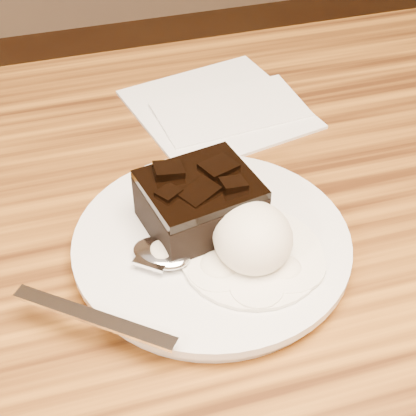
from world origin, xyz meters
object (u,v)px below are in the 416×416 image
object	(u,v)px
spoon	(162,255)
napkin	(218,108)
plate	(212,247)
brownie	(200,206)
ice_cream_scoop	(253,238)

from	to	relation	value
spoon	napkin	world-z (taller)	spoon
plate	brownie	bearing A→B (deg)	103.38
ice_cream_scoop	spoon	distance (m)	0.07
plate	ice_cream_scoop	distance (m)	0.05
plate	brownie	world-z (taller)	brownie
ice_cream_scoop	napkin	size ratio (longest dim) A/B	0.39
plate	spoon	bearing A→B (deg)	-165.24
brownie	spoon	size ratio (longest dim) A/B	0.46
brownie	spoon	world-z (taller)	brownie
brownie	ice_cream_scoop	distance (m)	0.05
plate	spoon	xyz separation A→B (m)	(-0.04, -0.01, 0.01)
napkin	spoon	bearing A→B (deg)	-117.69
plate	spoon	world-z (taller)	spoon
spoon	napkin	distance (m)	0.23
plate	ice_cream_scoop	world-z (taller)	ice_cream_scoop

